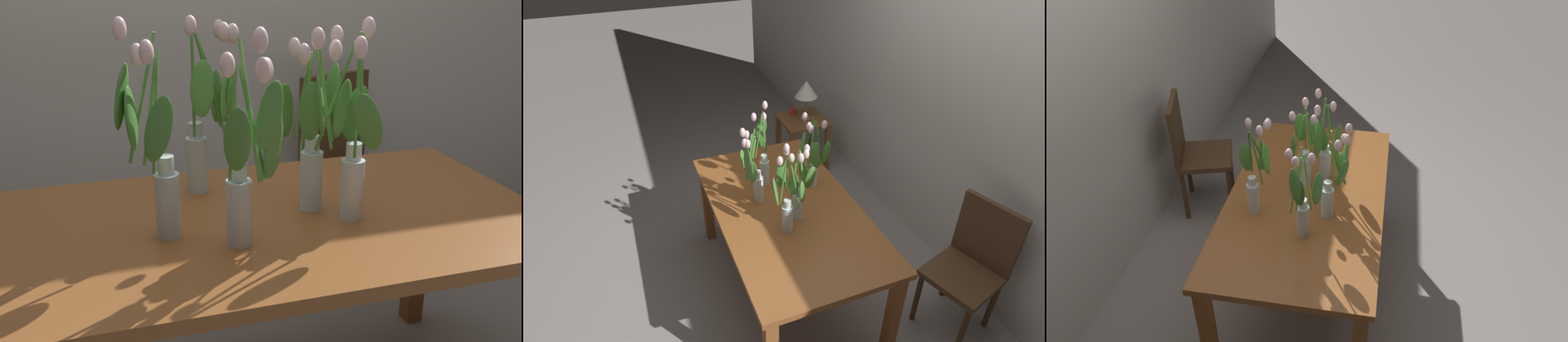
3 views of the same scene
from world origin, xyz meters
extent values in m
cube|color=brown|center=(0.00, 0.00, 0.72)|extent=(1.60, 0.90, 0.04)
cube|color=brown|center=(-0.74, 0.39, 0.35)|extent=(0.07, 0.07, 0.70)
cube|color=brown|center=(0.74, 0.39, 0.35)|extent=(0.07, 0.07, 0.70)
cylinder|color=silver|center=(-0.15, -0.14, 0.83)|extent=(0.07, 0.07, 0.18)
cylinder|color=silver|center=(-0.15, -0.14, 0.94)|extent=(0.04, 0.04, 0.05)
cylinder|color=silver|center=(-0.15, -0.14, 0.80)|extent=(0.06, 0.06, 0.11)
cylinder|color=#56933D|center=(-0.12, -0.18, 1.08)|extent=(0.05, 0.07, 0.27)
ellipsoid|color=silver|center=(-0.10, -0.21, 1.21)|extent=(0.04, 0.04, 0.06)
ellipsoid|color=#427F33|center=(-0.08, -0.20, 1.02)|extent=(0.09, 0.06, 0.18)
cylinder|color=#56933D|center=(-0.13, -0.19, 1.08)|extent=(0.04, 0.09, 0.27)
ellipsoid|color=silver|center=(-0.11, -0.23, 1.22)|extent=(0.04, 0.04, 0.06)
ellipsoid|color=#427F33|center=(-0.09, -0.22, 1.08)|extent=(0.08, 0.06, 0.18)
cylinder|color=#56933D|center=(-0.13, -0.19, 1.11)|extent=(0.03, 0.09, 0.34)
ellipsoid|color=silver|center=(-0.12, -0.23, 1.29)|extent=(0.04, 0.04, 0.06)
ellipsoid|color=#427F33|center=(-0.10, -0.22, 1.11)|extent=(0.11, 0.04, 0.18)
cylinder|color=#56933D|center=(-0.17, -0.17, 1.08)|extent=(0.04, 0.05, 0.28)
ellipsoid|color=silver|center=(-0.19, -0.19, 1.23)|extent=(0.04, 0.04, 0.06)
ellipsoid|color=#427F33|center=(-0.17, -0.22, 1.05)|extent=(0.07, 0.09, 0.18)
cylinder|color=silver|center=(0.12, 0.03, 0.83)|extent=(0.07, 0.07, 0.18)
cylinder|color=silver|center=(0.12, 0.03, 0.94)|extent=(0.04, 0.04, 0.05)
cylinder|color=silver|center=(0.12, 0.03, 0.80)|extent=(0.06, 0.06, 0.11)
cylinder|color=#56933D|center=(0.16, 0.03, 1.10)|extent=(0.07, 0.02, 0.31)
ellipsoid|color=silver|center=(0.19, 0.04, 1.25)|extent=(0.04, 0.04, 0.06)
ellipsoid|color=#427F33|center=(0.19, 0.07, 1.09)|extent=(0.06, 0.09, 0.17)
cylinder|color=#56933D|center=(0.10, 0.06, 1.08)|extent=(0.04, 0.07, 0.27)
ellipsoid|color=silver|center=(0.08, 0.09, 1.21)|extent=(0.04, 0.04, 0.06)
ellipsoid|color=#427F33|center=(0.05, 0.09, 1.03)|extent=(0.09, 0.07, 0.18)
cylinder|color=#56933D|center=(0.14, -0.01, 1.08)|extent=(0.04, 0.06, 0.28)
ellipsoid|color=silver|center=(0.15, -0.03, 1.22)|extent=(0.04, 0.04, 0.06)
ellipsoid|color=#427F33|center=(0.18, -0.03, 1.06)|extent=(0.10, 0.05, 0.18)
cylinder|color=#56933D|center=(0.09, 0.00, 1.08)|extent=(0.06, 0.06, 0.27)
ellipsoid|color=silver|center=(0.06, -0.03, 1.22)|extent=(0.04, 0.04, 0.06)
ellipsoid|color=#427F33|center=(0.08, -0.05, 1.06)|extent=(0.06, 0.08, 0.18)
cylinder|color=silver|center=(-0.18, 0.27, 0.83)|extent=(0.07, 0.07, 0.18)
cylinder|color=silver|center=(-0.18, 0.27, 0.94)|extent=(0.04, 0.04, 0.05)
cylinder|color=silver|center=(-0.18, 0.27, 0.80)|extent=(0.06, 0.06, 0.11)
cylinder|color=#478433|center=(-0.19, 0.23, 1.11)|extent=(0.02, 0.06, 0.33)
ellipsoid|color=silver|center=(-0.20, 0.20, 1.27)|extent=(0.04, 0.04, 0.06)
ellipsoid|color=#4C8E38|center=(-0.17, 0.18, 1.09)|extent=(0.09, 0.05, 0.17)
cylinder|color=#478433|center=(-0.13, 0.28, 1.10)|extent=(0.09, 0.03, 0.30)
ellipsoid|color=silver|center=(-0.09, 0.29, 1.25)|extent=(0.04, 0.04, 0.06)
ellipsoid|color=#4C8E38|center=(-0.10, 0.32, 1.04)|extent=(0.05, 0.10, 0.18)
cylinder|color=#478433|center=(-0.12, 0.23, 1.09)|extent=(0.10, 0.08, 0.29)
ellipsoid|color=silver|center=(-0.08, 0.19, 1.25)|extent=(0.04, 0.04, 0.06)
ellipsoid|color=#4C8E38|center=(-0.07, 0.22, 1.03)|extent=(0.06, 0.11, 0.18)
cylinder|color=#478433|center=(-0.14, 0.23, 1.10)|extent=(0.08, 0.08, 0.30)
ellipsoid|color=silver|center=(-0.10, 0.19, 1.25)|extent=(0.04, 0.04, 0.06)
ellipsoid|color=#4C8E38|center=(-0.09, 0.22, 1.06)|extent=(0.09, 0.10, 0.18)
cylinder|color=silver|center=(-0.32, -0.04, 0.83)|extent=(0.07, 0.07, 0.18)
cylinder|color=silver|center=(-0.32, -0.04, 0.94)|extent=(0.04, 0.04, 0.05)
cylinder|color=silver|center=(-0.32, -0.04, 0.80)|extent=(0.06, 0.06, 0.11)
cylinder|color=#56933D|center=(-0.35, -0.02, 1.09)|extent=(0.05, 0.03, 0.29)
ellipsoid|color=silver|center=(-0.37, -0.01, 1.23)|extent=(0.04, 0.04, 0.06)
ellipsoid|color=#427F33|center=(-0.40, -0.03, 1.08)|extent=(0.06, 0.07, 0.17)
cylinder|color=#56933D|center=(-0.37, -0.01, 1.12)|extent=(0.09, 0.05, 0.35)
ellipsoid|color=silver|center=(-0.41, 0.01, 1.29)|extent=(0.04, 0.04, 0.06)
ellipsoid|color=#427F33|center=(-0.42, -0.02, 1.13)|extent=(0.08, 0.09, 0.18)
cylinder|color=#56933D|center=(-0.34, -0.06, 1.09)|extent=(0.04, 0.05, 0.31)
ellipsoid|color=silver|center=(-0.36, -0.09, 1.25)|extent=(0.04, 0.04, 0.06)
ellipsoid|color=#427F33|center=(-0.34, -0.11, 1.07)|extent=(0.11, 0.06, 0.18)
cylinder|color=silver|center=(0.20, -0.08, 0.83)|extent=(0.07, 0.07, 0.18)
cylinder|color=silver|center=(0.20, -0.08, 0.94)|extent=(0.04, 0.04, 0.05)
cylinder|color=silver|center=(0.20, -0.08, 0.80)|extent=(0.06, 0.06, 0.11)
cylinder|color=#478433|center=(0.14, -0.06, 1.10)|extent=(0.10, 0.04, 0.31)
ellipsoid|color=silver|center=(0.10, -0.04, 1.26)|extent=(0.04, 0.04, 0.06)
ellipsoid|color=#427F33|center=(0.10, -0.07, 1.08)|extent=(0.06, 0.08, 0.17)
cylinder|color=#478433|center=(0.19, -0.10, 1.09)|extent=(0.02, 0.04, 0.30)
ellipsoid|color=silver|center=(0.18, -0.12, 1.24)|extent=(0.04, 0.04, 0.06)
ellipsoid|color=#427F33|center=(0.20, -0.15, 1.05)|extent=(0.12, 0.06, 0.18)
cylinder|color=#478433|center=(0.23, -0.05, 1.11)|extent=(0.05, 0.06, 0.33)
ellipsoid|color=silver|center=(0.25, -0.02, 1.28)|extent=(0.04, 0.04, 0.06)
ellipsoid|color=#427F33|center=(0.24, 0.00, 1.03)|extent=(0.09, 0.09, 0.18)
cube|color=#4C331E|center=(0.71, 0.91, 0.45)|extent=(0.50, 0.50, 0.04)
cylinder|color=#4C331E|center=(0.92, 0.80, 0.21)|extent=(0.04, 0.04, 0.43)
cylinder|color=#4C331E|center=(0.59, 0.70, 0.21)|extent=(0.04, 0.04, 0.43)
cylinder|color=#4C331E|center=(0.82, 1.12, 0.21)|extent=(0.04, 0.04, 0.43)
cylinder|color=#4C331E|center=(0.50, 1.02, 0.21)|extent=(0.04, 0.04, 0.43)
cube|color=#4C331E|center=(0.66, 1.08, 0.70)|extent=(0.39, 0.15, 0.46)
camera|label=1|loc=(-0.52, -1.54, 1.47)|focal=41.70mm
camera|label=2|loc=(2.07, -0.84, 2.53)|focal=30.11mm
camera|label=3|loc=(-2.23, -0.40, 2.52)|focal=34.00mm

